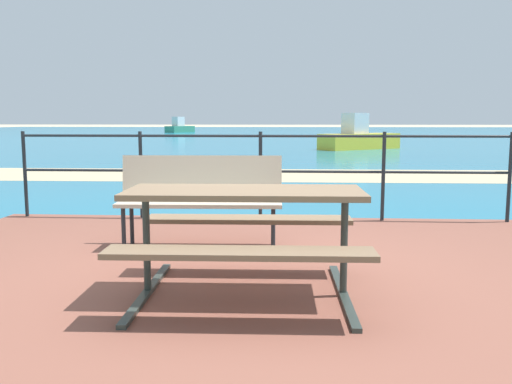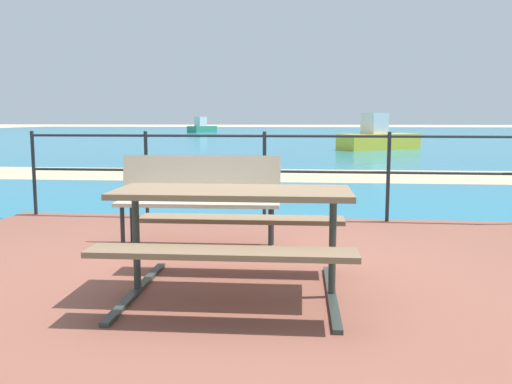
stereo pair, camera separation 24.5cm
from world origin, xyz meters
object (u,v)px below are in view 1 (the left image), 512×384
at_px(picnic_table, 245,217).
at_px(boat_far, 361,138).
at_px(park_bench, 201,193).
at_px(boat_mid, 180,127).

distance_m(picnic_table, boat_far, 20.15).
xyz_separation_m(park_bench, boat_far, (3.78, 18.42, -0.12)).
height_order(picnic_table, park_bench, park_bench).
distance_m(picnic_table, boat_mid, 49.99).
distance_m(boat_mid, boat_far, 32.06).
xyz_separation_m(park_bench, boat_mid, (-9.90, 47.43, -0.11)).
relative_size(picnic_table, boat_far, 0.42).
bearing_deg(boat_mid, park_bench, -143.07).
bearing_deg(picnic_table, boat_mid, 100.47).
bearing_deg(park_bench, picnic_table, -71.59).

